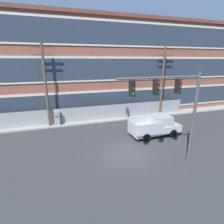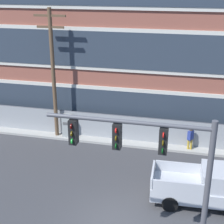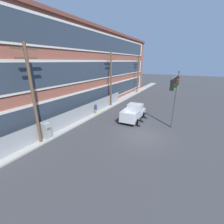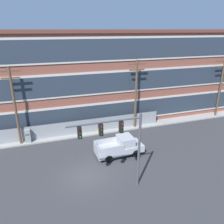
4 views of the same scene
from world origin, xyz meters
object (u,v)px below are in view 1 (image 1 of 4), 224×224
(pickup_truck_silver, at_px, (156,126))
(electrical_cabinet, at_px, (57,119))
(utility_pole_near_corner, at_px, (45,83))
(traffic_signal_mast, at_px, (174,101))
(utility_pole_midblock, at_px, (163,79))
(pedestrian_near_cabinet, at_px, (127,112))

(pickup_truck_silver, distance_m, electrical_cabinet, 10.73)
(pickup_truck_silver, xyz_separation_m, utility_pole_near_corner, (-9.99, 5.59, 3.90))
(traffic_signal_mast, bearing_deg, utility_pole_midblock, 59.89)
(traffic_signal_mast, xyz_separation_m, utility_pole_midblock, (6.17, 10.64, 0.18))
(pickup_truck_silver, bearing_deg, electrical_cabinet, 148.84)
(utility_pole_near_corner, distance_m, pedestrian_near_cabinet, 10.00)
(traffic_signal_mast, height_order, pickup_truck_silver, traffic_signal_mast)
(pickup_truck_silver, height_order, electrical_cabinet, pickup_truck_silver)
(utility_pole_near_corner, xyz_separation_m, pedestrian_near_cabinet, (9.22, -0.07, -3.88))
(utility_pole_near_corner, relative_size, pedestrian_near_cabinet, 5.26)
(utility_pole_near_corner, xyz_separation_m, utility_pole_midblock, (14.17, 0.14, 0.05))
(utility_pole_near_corner, height_order, electrical_cabinet, utility_pole_near_corner)
(electrical_cabinet, bearing_deg, pickup_truck_silver, -31.16)
(traffic_signal_mast, xyz_separation_m, utility_pole_near_corner, (-7.99, 10.50, 0.13))
(pickup_truck_silver, xyz_separation_m, electrical_cabinet, (-9.18, 5.55, -0.07))
(electrical_cabinet, bearing_deg, pedestrian_near_cabinet, -0.18)
(electrical_cabinet, relative_size, pedestrian_near_cabinet, 1.04)
(utility_pole_near_corner, bearing_deg, pedestrian_near_cabinet, -0.42)
(pickup_truck_silver, distance_m, pedestrian_near_cabinet, 5.58)
(utility_pole_midblock, relative_size, pedestrian_near_cabinet, 5.28)
(traffic_signal_mast, xyz_separation_m, electrical_cabinet, (-7.19, 10.46, -3.84))
(utility_pole_near_corner, bearing_deg, utility_pole_midblock, 0.57)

